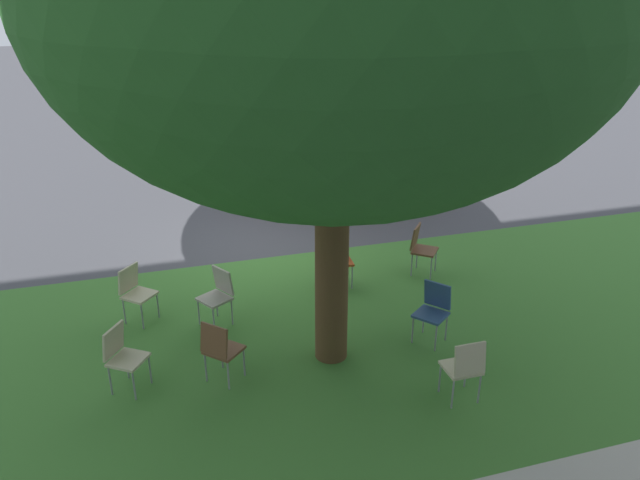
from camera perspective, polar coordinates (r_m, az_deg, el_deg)
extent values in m
plane|color=#424247|center=(11.76, -4.98, -1.23)|extent=(80.00, 80.00, 0.00)
cube|color=#3D752D|center=(9.02, -0.67, -9.35)|extent=(48.00, 6.00, 0.01)
cylinder|color=brown|center=(7.99, 1.09, -1.12)|extent=(0.44, 0.44, 3.14)
cube|color=#ADA393|center=(9.35, -9.66, -5.33)|extent=(0.56, 0.56, 0.04)
cube|color=#ADA393|center=(9.34, -8.89, -3.67)|extent=(0.28, 0.39, 0.40)
cylinder|color=gray|center=(9.51, -11.05, -6.52)|extent=(0.02, 0.02, 0.42)
cylinder|color=gray|center=(9.25, -9.70, -7.31)|extent=(0.02, 0.02, 0.42)
cylinder|color=gray|center=(9.68, -9.43, -5.82)|extent=(0.02, 0.02, 0.42)
cylinder|color=gray|center=(9.43, -8.07, -6.57)|extent=(0.02, 0.02, 0.42)
cube|color=brown|center=(10.92, 9.57, -0.97)|extent=(0.58, 0.58, 0.04)
cube|color=brown|center=(10.86, 8.73, 0.33)|extent=(0.32, 0.36, 0.40)
cylinder|color=gray|center=(10.82, 10.14, -2.58)|extent=(0.02, 0.02, 0.42)
cylinder|color=gray|center=(11.14, 10.56, -1.82)|extent=(0.02, 0.02, 0.42)
cylinder|color=gray|center=(10.89, 8.40, -2.29)|extent=(0.02, 0.02, 0.42)
cylinder|color=gray|center=(11.21, 8.86, -1.55)|extent=(0.02, 0.02, 0.42)
cube|color=beige|center=(8.24, -17.16, -10.43)|extent=(0.57, 0.57, 0.04)
cube|color=beige|center=(8.21, -18.41, -8.76)|extent=(0.30, 0.38, 0.40)
cylinder|color=gray|center=(8.16, -16.67, -12.68)|extent=(0.02, 0.02, 0.42)
cylinder|color=gray|center=(8.40, -15.31, -11.36)|extent=(0.02, 0.02, 0.42)
cylinder|color=gray|center=(8.34, -18.66, -12.11)|extent=(0.02, 0.02, 0.42)
cylinder|color=gray|center=(8.57, -17.26, -10.85)|extent=(0.02, 0.02, 0.42)
cube|color=beige|center=(9.70, -16.20, -4.88)|extent=(0.58, 0.58, 0.04)
cube|color=beige|center=(9.71, -17.17, -3.39)|extent=(0.33, 0.35, 0.40)
cylinder|color=gray|center=(9.59, -15.98, -6.76)|extent=(0.02, 0.02, 0.42)
cylinder|color=gray|center=(9.83, -14.62, -5.84)|extent=(0.02, 0.02, 0.42)
cylinder|color=gray|center=(9.80, -17.49, -6.27)|extent=(0.02, 0.02, 0.42)
cylinder|color=gray|center=(10.03, -16.13, -5.39)|extent=(0.02, 0.02, 0.42)
cube|color=#C64C1E|center=(10.37, 1.78, -2.00)|extent=(0.45, 0.43, 0.04)
cube|color=#C64C1E|center=(10.43, 1.55, -0.39)|extent=(0.40, 0.11, 0.40)
cylinder|color=gray|center=(10.28, 1.02, -3.64)|extent=(0.02, 0.02, 0.42)
cylinder|color=gray|center=(10.36, 2.96, -3.44)|extent=(0.02, 0.02, 0.42)
cylinder|color=gray|center=(10.58, 0.59, -2.83)|extent=(0.02, 0.02, 0.42)
cylinder|color=gray|center=(10.66, 2.48, -2.64)|extent=(0.02, 0.02, 0.42)
cube|color=#335184|center=(8.95, 10.10, -6.76)|extent=(0.57, 0.58, 0.04)
cube|color=#335184|center=(8.98, 10.72, -4.95)|extent=(0.31, 0.37, 0.40)
cylinder|color=gray|center=(9.00, 8.48, -8.16)|extent=(0.02, 0.02, 0.42)
cylinder|color=gray|center=(8.88, 10.56, -8.82)|extent=(0.02, 0.02, 0.42)
cylinder|color=gray|center=(9.27, 9.47, -7.24)|extent=(0.02, 0.02, 0.42)
cylinder|color=gray|center=(9.14, 11.49, -7.86)|extent=(0.02, 0.02, 0.42)
cube|color=brown|center=(8.16, -8.79, -9.91)|extent=(0.58, 0.58, 0.04)
cube|color=brown|center=(7.92, -9.69, -9.06)|extent=(0.34, 0.35, 0.40)
cylinder|color=gray|center=(8.31, -6.96, -11.04)|extent=(0.02, 0.02, 0.42)
cylinder|color=gray|center=(8.49, -8.97, -10.32)|extent=(0.02, 0.02, 0.42)
cylinder|color=gray|center=(8.09, -8.40, -12.20)|extent=(0.02, 0.02, 0.42)
cylinder|color=gray|center=(8.28, -10.43, -11.42)|extent=(0.02, 0.02, 0.42)
cube|color=beige|center=(7.93, 12.79, -11.35)|extent=(0.42, 0.40, 0.04)
cube|color=beige|center=(7.67, 13.60, -10.58)|extent=(0.40, 0.09, 0.40)
cylinder|color=gray|center=(8.26, 13.19, -11.78)|extent=(0.02, 0.02, 0.42)
cylinder|color=gray|center=(8.11, 10.92, -12.30)|extent=(0.02, 0.02, 0.42)
cylinder|color=gray|center=(8.03, 14.39, -13.07)|extent=(0.02, 0.02, 0.42)
cylinder|color=gray|center=(7.87, 12.06, -13.64)|extent=(0.02, 0.02, 0.42)
cube|color=maroon|center=(14.66, 3.37, 6.68)|extent=(3.70, 1.64, 0.76)
cube|color=#1E232B|center=(14.53, 3.99, 9.18)|extent=(1.90, 1.44, 0.64)
cylinder|color=black|center=(13.58, -1.00, 3.66)|extent=(0.60, 0.18, 0.60)
cylinder|color=black|center=(15.17, -2.79, 5.78)|extent=(0.60, 0.18, 0.60)
cylinder|color=black|center=(14.54, 9.72, 4.68)|extent=(0.60, 0.18, 0.60)
cylinder|color=black|center=(16.04, 7.02, 6.61)|extent=(0.60, 0.18, 0.60)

